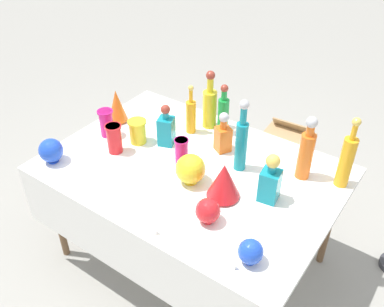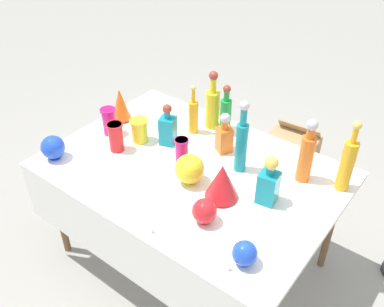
{
  "view_description": "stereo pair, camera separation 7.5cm",
  "coord_description": "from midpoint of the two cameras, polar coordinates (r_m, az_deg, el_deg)",
  "views": [
    {
      "loc": [
        1.11,
        -1.56,
        2.26
      ],
      "look_at": [
        0.0,
        0.0,
        0.86
      ],
      "focal_mm": 40.0,
      "sensor_mm": 36.0,
      "label": 1
    },
    {
      "loc": [
        1.17,
        -1.52,
        2.26
      ],
      "look_at": [
        0.0,
        0.0,
        0.86
      ],
      "focal_mm": 40.0,
      "sensor_mm": 36.0,
      "label": 2
    }
  ],
  "objects": [
    {
      "name": "tall_bottle_5",
      "position": [
        2.34,
        19.08,
        -0.73
      ],
      "size": [
        0.07,
        0.07,
        0.42
      ],
      "color": "orange",
      "rests_on": "display_table"
    },
    {
      "name": "slender_vase_3",
      "position": [
        2.4,
        -2.3,
        0.25
      ],
      "size": [
        0.08,
        0.08,
        0.17
      ],
      "color": "#C61972",
      "rests_on": "display_table"
    },
    {
      "name": "slender_vase_1",
      "position": [
        2.55,
        -11.16,
        2.07
      ],
      "size": [
        0.1,
        0.1,
        0.18
      ],
      "color": "red",
      "rests_on": "display_table"
    },
    {
      "name": "square_decanter_0",
      "position": [
        2.51,
        3.33,
        2.47
      ],
      "size": [
        0.11,
        0.11,
        0.26
      ],
      "color": "orange",
      "rests_on": "display_table"
    },
    {
      "name": "ground_plane",
      "position": [
        2.96,
        -0.74,
        -13.57
      ],
      "size": [
        40.0,
        40.0,
        0.0
      ],
      "primitive_type": "plane",
      "color": "gray"
    },
    {
      "name": "fluted_vase_1",
      "position": [
        2.18,
        3.29,
        -3.62
      ],
      "size": [
        0.18,
        0.18,
        0.21
      ],
      "color": "red",
      "rests_on": "display_table"
    },
    {
      "name": "tall_bottle_3",
      "position": [
        2.67,
        -0.95,
        5.16
      ],
      "size": [
        0.06,
        0.06,
        0.33
      ],
      "color": "orange",
      "rests_on": "display_table"
    },
    {
      "name": "tall_bottle_1",
      "position": [
        2.34,
        14.11,
        0.28
      ],
      "size": [
        0.08,
        0.08,
        0.38
      ],
      "color": "orange",
      "rests_on": "display_table"
    },
    {
      "name": "round_bowl_3",
      "position": [
        2.57,
        -19.09,
        0.37
      ],
      "size": [
        0.14,
        0.14,
        0.15
      ],
      "color": "blue",
      "rests_on": "display_table"
    },
    {
      "name": "round_bowl_2",
      "position": [
        2.28,
        -1.14,
        -2.09
      ],
      "size": [
        0.16,
        0.16,
        0.17
      ],
      "color": "yellow",
      "rests_on": "display_table"
    },
    {
      "name": "cardboard_box_behind_left",
      "position": [
        3.62,
        11.79,
        0.18
      ],
      "size": [
        0.41,
        0.32,
        0.43
      ],
      "color": "tan",
      "rests_on": "ground"
    },
    {
      "name": "price_tag_left",
      "position": [
        1.92,
        4.1,
        -14.51
      ],
      "size": [
        0.05,
        0.02,
        0.04
      ],
      "primitive_type": "cube",
      "rotation": [
        -0.21,
        0.0,
        -0.05
      ],
      "color": "white",
      "rests_on": "display_table"
    },
    {
      "name": "tall_bottle_0",
      "position": [
        2.72,
        1.59,
        6.47
      ],
      "size": [
        0.09,
        0.09,
        0.39
      ],
      "color": "yellow",
      "rests_on": "display_table"
    },
    {
      "name": "display_table",
      "position": [
        2.44,
        -1.47,
        -3.57
      ],
      "size": [
        1.63,
        1.14,
        0.76
      ],
      "color": "white",
      "rests_on": "ground"
    },
    {
      "name": "round_bowl_1",
      "position": [
        1.91,
        6.69,
        -12.89
      ],
      "size": [
        0.11,
        0.11,
        0.12
      ],
      "color": "blue",
      "rests_on": "display_table"
    },
    {
      "name": "tall_bottle_4",
      "position": [
        2.66,
        3.39,
        5.4
      ],
      "size": [
        0.07,
        0.07,
        0.34
      ],
      "color": "#198C38",
      "rests_on": "display_table"
    },
    {
      "name": "price_tag_center",
      "position": [
        2.06,
        -6.44,
        -9.87
      ],
      "size": [
        0.06,
        0.02,
        0.05
      ],
      "primitive_type": "cube",
      "rotation": [
        -0.21,
        0.0,
        -0.14
      ],
      "color": "white",
      "rests_on": "display_table"
    },
    {
      "name": "tall_bottle_2",
      "position": [
        2.33,
        5.7,
        1.69
      ],
      "size": [
        0.07,
        0.07,
        0.44
      ],
      "color": "teal",
      "rests_on": "display_table"
    },
    {
      "name": "fluted_vase_0",
      "position": [
        2.83,
        -10.73,
        6.29
      ],
      "size": [
        0.13,
        0.13,
        0.23
      ],
      "color": "orange",
      "rests_on": "display_table"
    },
    {
      "name": "round_bowl_0",
      "position": [
        2.07,
        1.09,
        -7.65
      ],
      "size": [
        0.12,
        0.12,
        0.13
      ],
      "color": "red",
      "rests_on": "display_table"
    },
    {
      "name": "square_decanter_2",
      "position": [
        2.57,
        -4.29,
        3.35
      ],
      "size": [
        0.12,
        0.12,
        0.27
      ],
      "color": "teal",
      "rests_on": "display_table"
    },
    {
      "name": "square_decanter_1",
      "position": [
        2.18,
        9.44,
        -3.61
      ],
      "size": [
        0.11,
        0.11,
        0.28
      ],
      "color": "teal",
      "rests_on": "display_table"
    },
    {
      "name": "slender_vase_0",
      "position": [
        2.71,
        -12.14,
        4.1
      ],
      "size": [
        0.1,
        0.1,
        0.18
      ],
      "color": "#C61972",
      "rests_on": "display_table"
    },
    {
      "name": "slender_vase_2",
      "position": [
        2.62,
        -8.08,
        3.02
      ],
      "size": [
        0.11,
        0.11,
        0.15
      ],
      "color": "yellow",
      "rests_on": "display_table"
    }
  ]
}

